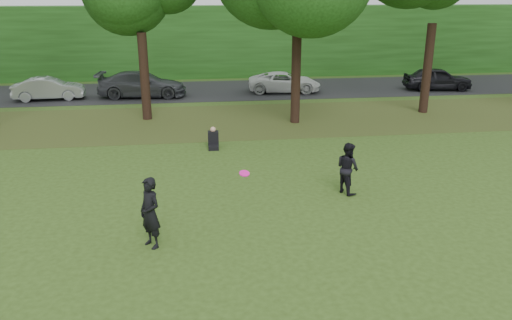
{
  "coord_description": "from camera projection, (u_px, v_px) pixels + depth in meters",
  "views": [
    {
      "loc": [
        -0.93,
        -10.32,
        5.85
      ],
      "look_at": [
        0.89,
        3.11,
        1.3
      ],
      "focal_mm": 35.0,
      "sensor_mm": 36.0,
      "label": 1
    }
  ],
  "objects": [
    {
      "name": "frisbee",
      "position": [
        244.0,
        173.0,
        12.87
      ],
      "size": [
        0.36,
        0.35,
        0.12
      ],
      "color": "#FF15A2",
      "rests_on": "ground"
    },
    {
      "name": "far_hedge",
      "position": [
        200.0,
        41.0,
        36.25
      ],
      "size": [
        70.0,
        3.0,
        5.0
      ],
      "primitive_type": "cube",
      "color": "#1C4112",
      "rests_on": "ground"
    },
    {
      "name": "parked_cars",
      "position": [
        177.0,
        84.0,
        29.62
      ],
      "size": [
        37.21,
        2.88,
        1.48
      ],
      "color": "black",
      "rests_on": "street"
    },
    {
      "name": "ground",
      "position": [
        236.0,
        256.0,
        11.68
      ],
      "size": [
        120.0,
        120.0,
        0.0
      ],
      "primitive_type": "plane",
      "color": "#2F4616",
      "rests_on": "ground"
    },
    {
      "name": "player_right",
      "position": [
        348.0,
        168.0,
        15.15
      ],
      "size": [
        0.87,
        0.96,
        1.6
      ],
      "primitive_type": "imported",
      "rotation": [
        0.0,
        0.0,
        1.99
      ],
      "color": "black",
      "rests_on": "ground"
    },
    {
      "name": "seated_person",
      "position": [
        213.0,
        140.0,
        19.79
      ],
      "size": [
        0.44,
        0.74,
        0.83
      ],
      "rotation": [
        0.0,
        0.0,
        -0.04
      ],
      "color": "black",
      "rests_on": "ground"
    },
    {
      "name": "leaf_litter",
      "position": [
        210.0,
        121.0,
        23.89
      ],
      "size": [
        60.0,
        7.0,
        0.01
      ],
      "primitive_type": "cube",
      "color": "#3D3615",
      "rests_on": "ground"
    },
    {
      "name": "player_left",
      "position": [
        150.0,
        213.0,
        11.86
      ],
      "size": [
        0.73,
        0.76,
        1.76
      ],
      "primitive_type": "imported",
      "rotation": [
        0.0,
        0.0,
        -0.9
      ],
      "color": "black",
      "rests_on": "ground"
    },
    {
      "name": "street",
      "position": [
        204.0,
        91.0,
        31.4
      ],
      "size": [
        70.0,
        7.0,
        0.02
      ],
      "primitive_type": "cube",
      "color": "black",
      "rests_on": "ground"
    }
  ]
}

